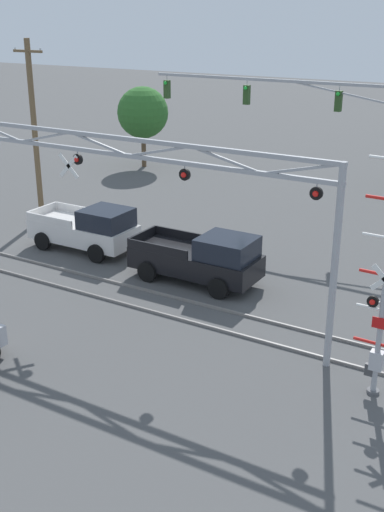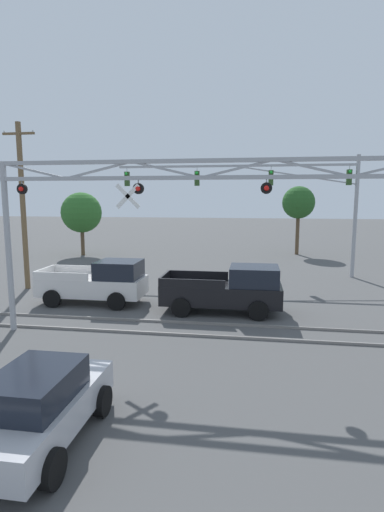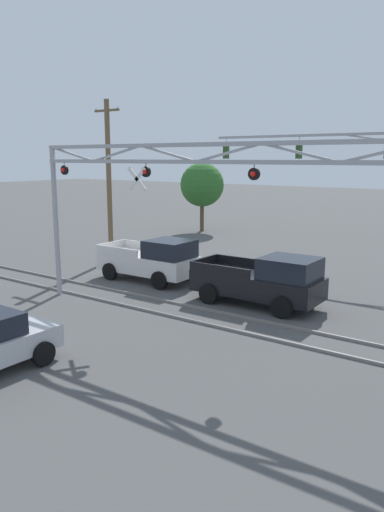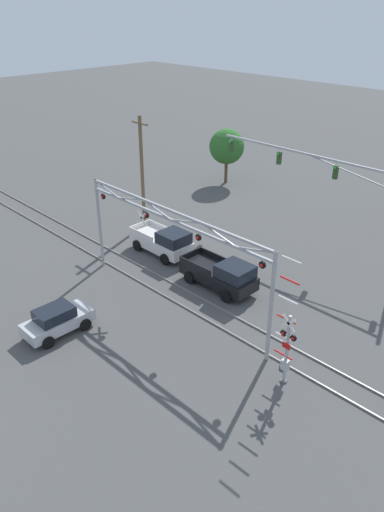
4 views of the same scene
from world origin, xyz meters
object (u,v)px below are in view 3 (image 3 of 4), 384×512
object	(u,v)px
crossing_gantry	(196,192)
pickup_truck_lead	(264,281)
pickup_truck_following	(153,260)
utility_pole_left	(109,179)
background_tree_beyond_span	(202,185)

from	to	relation	value
crossing_gantry	pickup_truck_lead	bearing A→B (deg)	77.81
pickup_truck_following	utility_pole_left	size ratio (longest dim) A/B	0.56
crossing_gantry	utility_pole_left	distance (m)	12.48
pickup_truck_following	utility_pole_left	xyz separation A→B (m)	(-5.13, 2.40, 3.61)
crossing_gantry	background_tree_beyond_span	xyz separation A→B (m)	(-12.99, 19.35, -1.00)
pickup_truck_lead	crossing_gantry	bearing A→B (deg)	-102.19
utility_pole_left	pickup_truck_following	bearing A→B (deg)	-25.03
pickup_truck_lead	utility_pole_left	bearing A→B (deg)	165.31
crossing_gantry	pickup_truck_lead	distance (m)	5.21
crossing_gantry	pickup_truck_following	xyz separation A→B (m)	(-5.47, 4.19, -3.68)
crossing_gantry	pickup_truck_lead	xyz separation A→B (m)	(0.78, 3.61, -3.68)
crossing_gantry	pickup_truck_following	size ratio (longest dim) A/B	2.95
crossing_gantry	background_tree_beyond_span	size ratio (longest dim) A/B	2.69
crossing_gantry	utility_pole_left	bearing A→B (deg)	148.13
utility_pole_left	pickup_truck_lead	bearing A→B (deg)	-14.69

